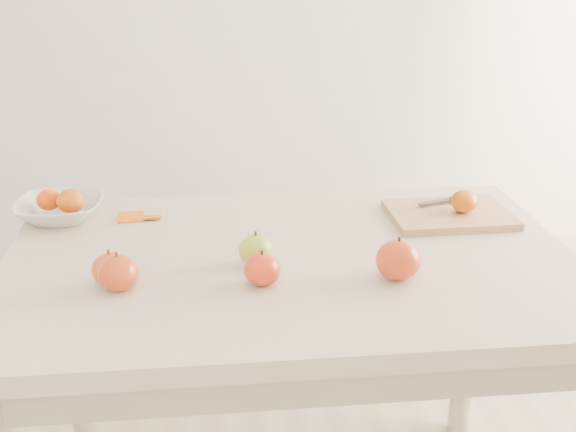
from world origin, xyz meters
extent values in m
cube|color=beige|center=(0.00, 0.00, 0.73)|extent=(1.20, 0.80, 0.04)
cylinder|color=#BCAA8E|center=(-0.54, 0.34, 0.35)|extent=(0.06, 0.06, 0.71)
cylinder|color=#BCAA8E|center=(0.54, 0.34, 0.35)|extent=(0.06, 0.06, 0.71)
cube|color=#AD8056|center=(0.40, 0.17, 0.76)|extent=(0.28, 0.21, 0.02)
ellipsoid|color=#D15807|center=(0.43, 0.16, 0.80)|extent=(0.06, 0.06, 0.05)
imported|color=silver|center=(-0.52, 0.27, 0.77)|extent=(0.20, 0.20, 0.05)
ellipsoid|color=#DC4007|center=(-0.54, 0.28, 0.80)|extent=(0.06, 0.06, 0.05)
ellipsoid|color=#CD5707|center=(-0.49, 0.25, 0.80)|extent=(0.06, 0.06, 0.06)
cube|color=#E05C0F|center=(-0.35, 0.25, 0.75)|extent=(0.06, 0.05, 0.01)
cube|color=#CB610E|center=(-0.30, 0.25, 0.75)|extent=(0.05, 0.04, 0.01)
cube|color=white|center=(0.46, 0.25, 0.78)|extent=(0.08, 0.04, 0.01)
cube|color=#323539|center=(0.38, 0.22, 0.78)|extent=(0.10, 0.05, 0.00)
ellipsoid|color=#789D15|center=(-0.07, -0.04, 0.78)|extent=(0.07, 0.07, 0.06)
ellipsoid|color=#A20C0E|center=(-0.07, -0.13, 0.78)|extent=(0.07, 0.07, 0.06)
ellipsoid|color=#981206|center=(-0.34, -0.12, 0.78)|extent=(0.08, 0.08, 0.07)
ellipsoid|color=#960705|center=(-0.36, -0.09, 0.78)|extent=(0.07, 0.07, 0.06)
ellipsoid|color=#901007|center=(0.20, -0.13, 0.79)|extent=(0.09, 0.09, 0.08)
camera|label=1|loc=(-0.15, -1.37, 1.37)|focal=45.00mm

